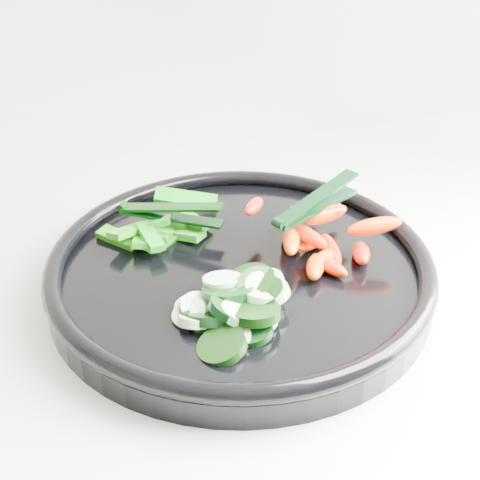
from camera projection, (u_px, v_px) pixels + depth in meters
name	position (u px, v px, depth m)	size (l,w,h in m)	color
veggie_tray	(240.00, 270.00, 0.65)	(0.41, 0.41, 0.04)	black
cucumber_pile	(231.00, 306.00, 0.58)	(0.12, 0.12, 0.04)	black
carrot_pile	(318.00, 233.00, 0.66)	(0.15, 0.14, 0.06)	red
pepper_pile	(164.00, 227.00, 0.70)	(0.14, 0.11, 0.03)	#136509
tong_carrot	(315.00, 204.00, 0.65)	(0.11, 0.06, 0.02)	black
tong_pepper	(168.00, 212.00, 0.69)	(0.10, 0.08, 0.02)	black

